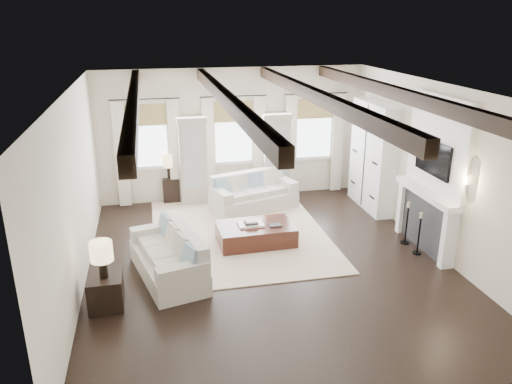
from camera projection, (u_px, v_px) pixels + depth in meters
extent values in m
plane|color=black|center=(269.00, 264.00, 9.24)|extent=(7.50, 7.50, 0.00)
cube|color=silver|center=(233.00, 134.00, 12.16)|extent=(6.50, 0.04, 3.20)
cube|color=silver|center=(354.00, 291.00, 5.25)|extent=(6.50, 0.04, 3.20)
cube|color=silver|center=(74.00, 195.00, 8.05)|extent=(0.04, 7.50, 3.20)
cube|color=silver|center=(438.00, 170.00, 9.35)|extent=(0.04, 7.50, 3.20)
cube|color=white|center=(270.00, 89.00, 8.17)|extent=(6.50, 7.50, 0.04)
cube|color=black|center=(133.00, 101.00, 7.77)|extent=(0.16, 7.40, 0.22)
cube|color=black|center=(225.00, 98.00, 8.06)|extent=(0.16, 7.40, 0.22)
cube|color=black|center=(314.00, 95.00, 8.36)|extent=(0.16, 7.40, 0.22)
cube|color=black|center=(393.00, 92.00, 8.65)|extent=(0.16, 7.40, 0.22)
cube|color=white|center=(147.00, 137.00, 11.70)|extent=(0.90, 0.03, 1.45)
cube|color=#A28A4D|center=(146.00, 115.00, 11.47)|extent=(0.94, 0.04, 0.50)
cube|color=white|center=(121.00, 155.00, 11.61)|extent=(0.28, 0.08, 2.50)
cube|color=white|center=(175.00, 152.00, 11.86)|extent=(0.28, 0.08, 2.50)
cylinder|color=black|center=(144.00, 99.00, 11.30)|extent=(1.60, 0.02, 0.02)
cube|color=white|center=(233.00, 133.00, 12.11)|extent=(0.90, 0.03, 1.45)
cube|color=#A28A4D|center=(233.00, 111.00, 11.88)|extent=(0.94, 0.04, 0.50)
cube|color=white|center=(209.00, 150.00, 12.02)|extent=(0.28, 0.08, 2.50)
cube|color=white|center=(259.00, 148.00, 12.27)|extent=(0.28, 0.08, 2.50)
cylinder|color=black|center=(234.00, 96.00, 11.71)|extent=(1.60, 0.02, 0.02)
cube|color=white|center=(314.00, 129.00, 12.52)|extent=(0.90, 0.03, 1.45)
cube|color=#A28A4D|center=(315.00, 108.00, 12.29)|extent=(0.94, 0.04, 0.50)
cube|color=white|center=(291.00, 146.00, 12.43)|extent=(0.28, 0.08, 2.50)
cube|color=white|center=(338.00, 143.00, 12.68)|extent=(0.28, 0.08, 2.50)
cylinder|color=black|center=(317.00, 93.00, 12.12)|extent=(1.60, 0.02, 0.02)
cube|color=#B9B1A3|center=(193.00, 163.00, 11.95)|extent=(0.64, 0.38, 2.00)
cube|color=#B2B7BA|center=(193.00, 159.00, 11.72)|extent=(0.48, 0.02, 1.40)
cube|color=#B9B1A3|center=(191.00, 119.00, 11.60)|extent=(0.70, 0.42, 0.12)
cube|color=#B9B1A3|center=(276.00, 158.00, 12.36)|extent=(0.64, 0.38, 2.00)
cube|color=#B2B7BA|center=(278.00, 154.00, 12.13)|extent=(0.48, 0.02, 1.40)
cube|color=#B9B1A3|center=(276.00, 116.00, 12.01)|extent=(0.70, 0.42, 0.12)
cube|color=#262628|center=(427.00, 222.00, 9.68)|extent=(0.18, 1.50, 1.10)
cube|color=black|center=(425.00, 229.00, 9.73)|extent=(0.10, 0.90, 0.70)
cube|color=white|center=(449.00, 240.00, 8.92)|extent=(0.26, 0.14, 1.10)
cube|color=white|center=(404.00, 207.00, 10.43)|extent=(0.26, 0.14, 1.10)
cube|color=white|center=(427.00, 193.00, 9.47)|extent=(0.32, 1.90, 0.12)
cube|color=white|center=(438.00, 144.00, 9.17)|extent=(0.10, 1.90, 1.80)
cube|color=black|center=(433.00, 158.00, 9.24)|extent=(0.07, 1.10, 0.64)
cylinder|color=#FFD899|center=(468.00, 180.00, 8.31)|extent=(0.10, 0.10, 0.14)
cube|color=silver|center=(373.00, 156.00, 11.59)|extent=(0.40, 1.70, 2.50)
cube|color=black|center=(364.00, 157.00, 11.55)|extent=(0.01, 0.02, 2.40)
cube|color=beige|center=(239.00, 233.00, 10.53)|extent=(3.54, 4.44, 0.02)
cube|color=beige|center=(254.00, 201.00, 11.79)|extent=(2.15, 1.44, 0.38)
cube|color=beige|center=(247.00, 181.00, 11.93)|extent=(1.86, 0.75, 0.47)
cube|color=beige|center=(221.00, 195.00, 11.28)|extent=(0.48, 0.88, 0.24)
cube|color=beige|center=(285.00, 183.00, 12.08)|extent=(0.48, 0.88, 0.24)
cube|color=beige|center=(234.00, 196.00, 11.41)|extent=(0.67, 0.70, 0.13)
cube|color=beige|center=(255.00, 192.00, 11.66)|extent=(0.67, 0.70, 0.13)
cube|color=beige|center=(275.00, 188.00, 11.92)|extent=(0.67, 0.70, 0.13)
cube|color=#769BB7|center=(223.00, 186.00, 11.46)|extent=(0.44, 0.31, 0.41)
cube|color=silver|center=(234.00, 184.00, 11.59)|extent=(0.44, 0.31, 0.41)
cube|color=beige|center=(245.00, 182.00, 11.72)|extent=(0.44, 0.31, 0.41)
cube|color=#769BB7|center=(255.00, 180.00, 11.85)|extent=(0.44, 0.31, 0.41)
cube|color=silver|center=(265.00, 179.00, 11.98)|extent=(0.44, 0.31, 0.41)
cube|color=beige|center=(275.00, 177.00, 12.11)|extent=(0.44, 0.31, 0.41)
cube|color=beige|center=(168.00, 266.00, 8.74)|extent=(1.34, 2.14, 0.38)
cube|color=beige|center=(186.00, 241.00, 8.74)|extent=(0.65, 1.89, 0.47)
cube|color=beige|center=(154.00, 232.00, 9.37)|extent=(0.89, 0.44, 0.25)
cube|color=beige|center=(183.00, 272.00, 7.89)|extent=(0.89, 0.44, 0.25)
cube|color=beige|center=(156.00, 242.00, 9.10)|extent=(0.68, 0.65, 0.13)
cube|color=beige|center=(165.00, 254.00, 8.63)|extent=(0.68, 0.65, 0.13)
cube|color=beige|center=(174.00, 267.00, 8.17)|extent=(0.68, 0.65, 0.13)
cube|color=#769BB7|center=(165.00, 226.00, 9.26)|extent=(0.29, 0.43, 0.41)
cube|color=silver|center=(173.00, 236.00, 8.86)|extent=(0.29, 0.43, 0.41)
cube|color=beige|center=(181.00, 246.00, 8.46)|extent=(0.29, 0.43, 0.41)
cube|color=#769BB7|center=(190.00, 258.00, 8.06)|extent=(0.29, 0.43, 0.41)
cube|color=black|center=(256.00, 234.00, 10.00)|extent=(1.53, 0.98, 0.39)
cube|color=white|center=(251.00, 224.00, 9.94)|extent=(0.51, 0.39, 0.04)
cube|color=#262628|center=(251.00, 223.00, 9.90)|extent=(0.27, 0.21, 0.04)
cube|color=beige|center=(252.00, 221.00, 9.87)|extent=(0.22, 0.18, 0.03)
cube|color=#262628|center=(275.00, 225.00, 9.89)|extent=(0.24, 0.19, 0.03)
cube|color=black|center=(106.00, 292.00, 7.77)|extent=(0.53, 0.53, 0.53)
cylinder|color=black|center=(103.00, 269.00, 7.64)|extent=(0.13, 0.13, 0.29)
cylinder|color=#F9D89E|center=(101.00, 251.00, 7.54)|extent=(0.35, 0.35, 0.31)
cube|color=black|center=(171.00, 189.00, 12.28)|extent=(0.40, 0.40, 0.60)
cylinder|color=black|center=(170.00, 172.00, 12.13)|extent=(0.14, 0.14, 0.30)
cylinder|color=#F9D89E|center=(169.00, 159.00, 12.02)|extent=(0.36, 0.36, 0.32)
cylinder|color=black|center=(417.00, 253.00, 9.63)|extent=(0.17, 0.17, 0.02)
cylinder|color=black|center=(419.00, 236.00, 9.51)|extent=(0.03, 0.03, 0.75)
cylinder|color=beige|center=(421.00, 215.00, 9.37)|extent=(0.06, 0.06, 0.11)
cylinder|color=black|center=(405.00, 242.00, 10.08)|extent=(0.18, 0.18, 0.02)
cylinder|color=black|center=(407.00, 225.00, 9.95)|extent=(0.03, 0.03, 0.78)
cylinder|color=beige|center=(409.00, 205.00, 9.80)|extent=(0.07, 0.07, 0.11)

